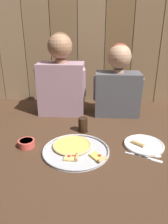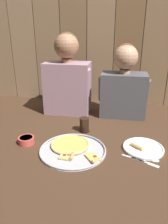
{
  "view_description": "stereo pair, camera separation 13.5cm",
  "coord_description": "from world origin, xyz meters",
  "px_view_note": "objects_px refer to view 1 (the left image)",
  "views": [
    {
      "loc": [
        0.07,
        -1.15,
        0.68
      ],
      "look_at": [
        -0.02,
        0.1,
        0.18
      ],
      "focal_mm": 34.28,
      "sensor_mm": 36.0,
      "label": 1
    },
    {
      "loc": [
        0.2,
        -1.13,
        0.68
      ],
      "look_at": [
        -0.02,
        0.1,
        0.18
      ],
      "focal_mm": 34.28,
      "sensor_mm": 36.0,
      "label": 2
    }
  ],
  "objects_px": {
    "diner_left": "(61,77)",
    "dipping_bowl": "(27,143)",
    "dinner_plate": "(144,145)",
    "pizza_tray": "(75,149)",
    "diner_right": "(118,83)",
    "drinking_glass": "(83,125)"
  },
  "relations": [
    {
      "from": "drinking_glass",
      "to": "diner_left",
      "type": "height_order",
      "value": "diner_left"
    },
    {
      "from": "diner_left",
      "to": "drinking_glass",
      "type": "bearing_deg",
      "value": -59.87
    },
    {
      "from": "diner_right",
      "to": "diner_left",
      "type": "bearing_deg",
      "value": -180.0
    },
    {
      "from": "drinking_glass",
      "to": "diner_left",
      "type": "relative_size",
      "value": 0.16
    },
    {
      "from": "pizza_tray",
      "to": "drinking_glass",
      "type": "relative_size",
      "value": 3.88
    },
    {
      "from": "drinking_glass",
      "to": "pizza_tray",
      "type": "bearing_deg",
      "value": -96.89
    },
    {
      "from": "dinner_plate",
      "to": "dipping_bowl",
      "type": "bearing_deg",
      "value": -175.79
    },
    {
      "from": "dinner_plate",
      "to": "drinking_glass",
      "type": "bearing_deg",
      "value": 155.76
    },
    {
      "from": "dinner_plate",
      "to": "dipping_bowl",
      "type": "height_order",
      "value": "dipping_bowl"
    },
    {
      "from": "pizza_tray",
      "to": "drinking_glass",
      "type": "height_order",
      "value": "drinking_glass"
    },
    {
      "from": "dipping_bowl",
      "to": "drinking_glass",
      "type": "bearing_deg",
      "value": 34.54
    },
    {
      "from": "dinner_plate",
      "to": "diner_left",
      "type": "xyz_separation_m",
      "value": [
        -0.58,
        0.52,
        0.29
      ]
    },
    {
      "from": "pizza_tray",
      "to": "dipping_bowl",
      "type": "bearing_deg",
      "value": 175.22
    },
    {
      "from": "drinking_glass",
      "to": "dipping_bowl",
      "type": "xyz_separation_m",
      "value": [
        -0.33,
        -0.23,
        -0.03
      ]
    },
    {
      "from": "drinking_glass",
      "to": "dipping_bowl",
      "type": "height_order",
      "value": "drinking_glass"
    },
    {
      "from": "drinking_glass",
      "to": "diner_left",
      "type": "xyz_separation_m",
      "value": [
        -0.2,
        0.34,
        0.25
      ]
    },
    {
      "from": "pizza_tray",
      "to": "drinking_glass",
      "type": "bearing_deg",
      "value": 83.11
    },
    {
      "from": "pizza_tray",
      "to": "dipping_bowl",
      "type": "relative_size",
      "value": 3.91
    },
    {
      "from": "diner_left",
      "to": "pizza_tray",
      "type": "bearing_deg",
      "value": -74.15
    },
    {
      "from": "pizza_tray",
      "to": "dinner_plate",
      "type": "xyz_separation_m",
      "value": [
        0.42,
        0.08,
        -0.0
      ]
    },
    {
      "from": "diner_left",
      "to": "dipping_bowl",
      "type": "bearing_deg",
      "value": -102.83
    },
    {
      "from": "dinner_plate",
      "to": "diner_left",
      "type": "distance_m",
      "value": 0.83
    }
  ]
}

